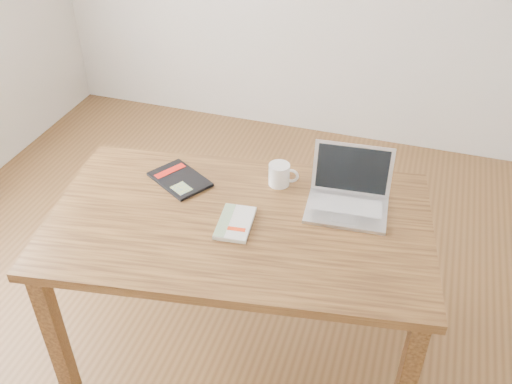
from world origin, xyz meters
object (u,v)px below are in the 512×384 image
(black_guidebook, at_px, (180,179))
(laptop, at_px, (348,195))
(desk, at_px, (240,236))
(white_guidebook, at_px, (235,223))
(coffee_mug, at_px, (280,174))

(black_guidebook, bearing_deg, laptop, -54.91)
(black_guidebook, bearing_deg, desk, -86.19)
(desk, xyz_separation_m, black_guidebook, (-0.33, 0.17, 0.10))
(desk, distance_m, laptop, 0.46)
(desk, distance_m, white_guidebook, 0.10)
(white_guidebook, height_order, black_guidebook, white_guidebook)
(laptop, bearing_deg, desk, -154.91)
(desk, distance_m, coffee_mug, 0.32)
(white_guidebook, xyz_separation_m, laptop, (0.39, 0.26, 0.04))
(black_guidebook, distance_m, laptop, 0.72)
(desk, relative_size, coffee_mug, 12.47)
(white_guidebook, height_order, laptop, laptop)
(desk, bearing_deg, white_guidebook, -103.64)
(white_guidebook, distance_m, laptop, 0.47)
(coffee_mug, bearing_deg, desk, -114.40)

